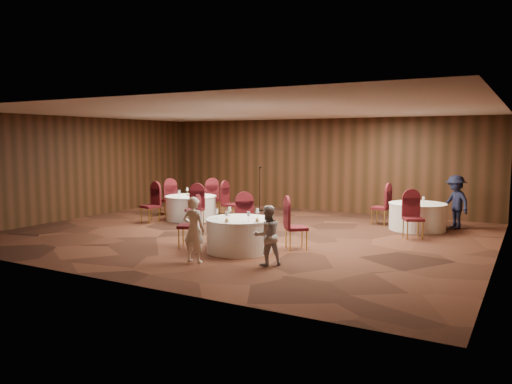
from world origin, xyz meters
The scene contains 15 objects.
ground centered at (0.00, 0.00, 0.00)m, with size 12.00×12.00×0.00m, color black.
room_shell centered at (0.00, 0.00, 1.96)m, with size 12.00×12.00×12.00m.
table_main centered at (0.95, -1.89, 0.38)m, with size 1.47×1.47×0.74m.
table_left centered at (-2.68, 1.20, 0.38)m, with size 1.57×1.57×0.74m.
table_right centered at (3.84, 2.81, 0.38)m, with size 1.54×1.54×0.74m.
chairs_main centered at (0.67, -1.30, 0.50)m, with size 2.98×2.02×1.00m.
chairs_left centered at (-2.67, 1.22, 0.50)m, with size 3.06×3.01×1.00m.
chairs_right centered at (3.36, 2.36, 0.50)m, with size 1.91×2.28×1.00m.
tabletop_main centered at (1.09, -2.01, 0.84)m, with size 1.14×1.12×0.22m.
tabletop_left centered at (-2.69, 1.20, 0.82)m, with size 0.81×0.85×0.22m.
tabletop_right centered at (4.03, 2.58, 0.90)m, with size 0.08×0.08×0.22m.
mic_stand centered at (-1.76, 3.95, 0.44)m, with size 0.24×0.24×1.54m.
woman_a centered at (0.67, -3.20, 0.67)m, with size 0.49×0.32×1.34m, color white.
woman_b centered at (2.06, -2.65, 0.60)m, with size 0.58×0.45×1.19m, color #B3B3B8.
man_c centered at (4.72, 3.52, 0.75)m, with size 0.97×0.56×1.50m, color black.
Camera 1 is at (6.61, -11.22, 2.48)m, focal length 35.00 mm.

